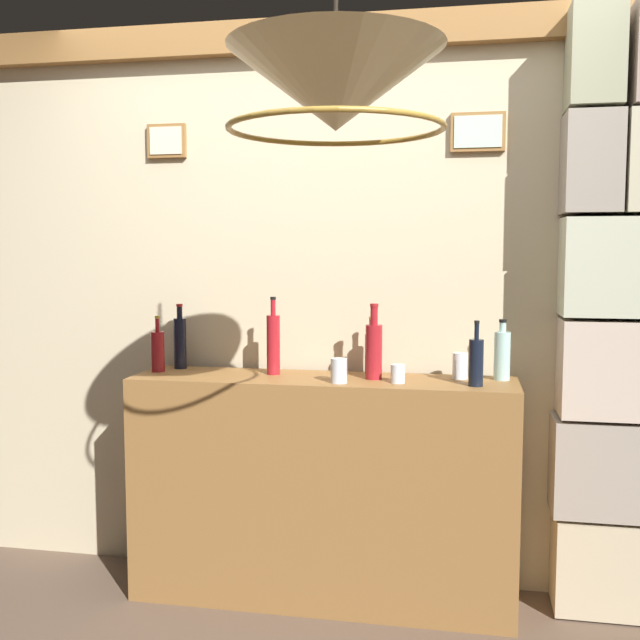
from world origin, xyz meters
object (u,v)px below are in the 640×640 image
liquor_bottle_brandy (374,349)px  liquor_bottle_sherry (476,361)px  liquor_bottle_vermouth (158,351)px  glass_tumbler_highball (339,371)px  liquor_bottle_rye (502,355)px  liquor_bottle_scotch (273,343)px  liquor_bottle_bourbon (371,353)px  liquor_bottle_amaro (180,342)px  glass_tumbler_rocks (460,366)px  glass_tumbler_shot (398,374)px  pendant_lamp (336,91)px

liquor_bottle_brandy → liquor_bottle_sherry: bearing=-11.6°
liquor_bottle_vermouth → glass_tumbler_highball: size_ratio=2.48×
liquor_bottle_rye → liquor_bottle_scotch: size_ratio=0.75×
liquor_bottle_bourbon → glass_tumbler_highball: bearing=-113.4°
liquor_bottle_scotch → liquor_bottle_amaro: (-0.46, 0.07, -0.01)m
glass_tumbler_rocks → liquor_bottle_rye: bearing=0.0°
liquor_bottle_vermouth → glass_tumbler_shot: liquor_bottle_vermouth is taller
glass_tumbler_shot → pendant_lamp: 1.32m
liquor_bottle_bourbon → glass_tumbler_shot: bearing=-55.5°
pendant_lamp → liquor_bottle_rye: bearing=64.4°
liquor_bottle_amaro → pendant_lamp: bearing=-50.8°
liquor_bottle_sherry → glass_tumbler_highball: bearing=-176.6°
pendant_lamp → liquor_bottle_sherry: bearing=65.9°
liquor_bottle_scotch → glass_tumbler_rocks: liquor_bottle_scotch is taller
liquor_bottle_bourbon → liquor_bottle_amaro: bearing=-179.4°
liquor_bottle_sherry → pendant_lamp: pendant_lamp is taller
liquor_bottle_scotch → glass_tumbler_rocks: size_ratio=3.10×
pendant_lamp → liquor_bottle_bourbon: bearing=91.7°
liquor_bottle_brandy → pendant_lamp: bearing=-89.5°
liquor_bottle_bourbon → liquor_bottle_vermouth: 0.94m
liquor_bottle_sherry → pendant_lamp: bearing=-114.1°
liquor_bottle_rye → liquor_bottle_vermouth: bearing=-177.3°
liquor_bottle_rye → liquor_bottle_sherry: 0.20m
liquor_bottle_vermouth → glass_tumbler_rocks: (1.32, 0.07, -0.04)m
liquor_bottle_brandy → glass_tumbler_shot: liquor_bottle_brandy is taller
liquor_bottle_brandy → glass_tumbler_shot: 0.16m
glass_tumbler_shot → liquor_bottle_vermouth: bearing=175.7°
liquor_bottle_rye → liquor_bottle_bourbon: liquor_bottle_rye is taller
liquor_bottle_amaro → glass_tumbler_highball: (0.77, -0.23, -0.07)m
liquor_bottle_sherry → glass_tumbler_shot: (-0.31, 0.01, -0.06)m
liquor_bottle_vermouth → liquor_bottle_scotch: size_ratio=0.74×
liquor_bottle_sherry → liquor_bottle_brandy: 0.43m
liquor_bottle_rye → liquor_bottle_scotch: bearing=-177.6°
liquor_bottle_sherry → glass_tumbler_highball: size_ratio=2.61×
liquor_bottle_scotch → liquor_bottle_amaro: bearing=170.8°
liquor_bottle_rye → liquor_bottle_amaro: 1.42m
liquor_bottle_vermouth → pendant_lamp: size_ratio=0.41×
liquor_bottle_rye → liquor_bottle_brandy: bearing=-171.6°
glass_tumbler_shot → pendant_lamp: bearing=-96.1°
liquor_bottle_sherry → glass_tumbler_rocks: 0.18m
liquor_bottle_brandy → liquor_bottle_rye: bearing=8.4°
liquor_bottle_scotch → liquor_bottle_amaro: 0.46m
liquor_bottle_vermouth → liquor_bottle_amaro: bearing=58.0°
glass_tumbler_shot → glass_tumbler_rocks: bearing=31.4°
glass_tumbler_rocks → liquor_bottle_amaro: bearing=178.5°
liquor_bottle_brandy → liquor_bottle_scotch: bearing=175.3°
liquor_bottle_scotch → glass_tumbler_shot: (0.55, -0.11, -0.10)m
liquor_bottle_rye → liquor_bottle_sherry: liquor_bottle_sherry is taller
liquor_bottle_amaro → pendant_lamp: pendant_lamp is taller
liquor_bottle_scotch → glass_tumbler_highball: (0.31, -0.15, -0.09)m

